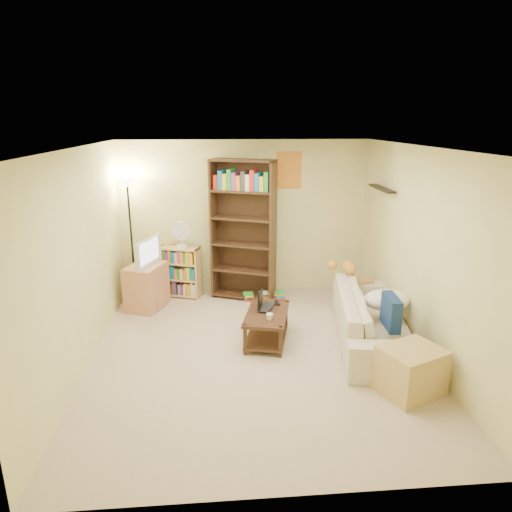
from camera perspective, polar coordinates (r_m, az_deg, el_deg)
name	(u,v)px	position (r m, az deg, el deg)	size (l,w,h in m)	color
room	(256,227)	(5.21, 0.02, 3.70)	(4.50, 4.54, 2.52)	#C4B093
sofa	(373,318)	(6.16, 14.45, -7.50)	(1.24, 2.35, 0.65)	beige
navy_pillow	(391,312)	(5.63, 16.53, -6.73)	(0.43, 0.13, 0.39)	navy
cream_blanket	(387,300)	(6.15, 16.01, -5.31)	(0.60, 0.43, 0.26)	white
tabby_cat	(346,267)	(6.77, 11.15, -1.30)	(0.52, 0.25, 0.18)	orange
coffee_table	(267,323)	(5.99, 1.37, -8.31)	(0.71, 1.02, 0.41)	#3C1F17
laptop	(270,308)	(6.02, 1.81, -6.50)	(0.36, 0.43, 0.03)	black
laptop_screen	(260,300)	(5.99, 0.55, -5.48)	(0.01, 0.31, 0.20)	white
mug	(270,317)	(5.70, 1.71, -7.62)	(0.10, 0.10, 0.08)	white
tv_remote	(277,303)	(6.20, 2.69, -5.86)	(0.05, 0.16, 0.02)	black
tv_stand	(147,287)	(7.19, -13.51, -3.73)	(0.46, 0.64, 0.69)	tan
television	(144,252)	(7.03, -13.81, 0.47)	(0.35, 0.70, 0.41)	black
tall_bookshelf	(243,227)	(7.15, -1.64, 3.59)	(1.05, 0.68, 2.23)	#3D2817
short_bookshelf	(180,272)	(7.52, -9.42, -1.98)	(0.70, 0.45, 0.84)	tan
desk_fan	(181,234)	(7.30, -9.32, 2.77)	(0.30, 0.17, 0.43)	silver
floor_lamp	(129,203)	(7.34, -15.63, 6.35)	(0.33, 0.33, 1.95)	black
side_table	(353,293)	(7.14, 12.00, -4.58)	(0.43, 0.43, 0.50)	tan
end_cabinet	(411,371)	(5.22, 18.77, -13.44)	(0.61, 0.51, 0.51)	tan
book_stacks	(266,297)	(7.30, 1.25, -5.10)	(0.65, 0.24, 0.20)	red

